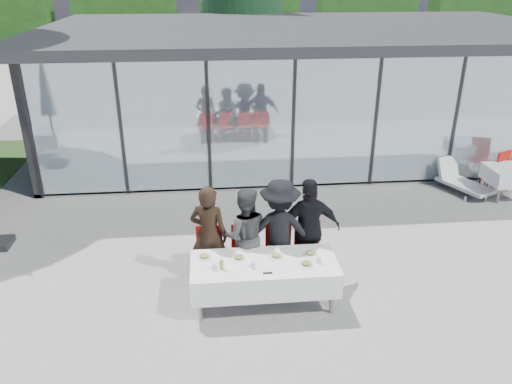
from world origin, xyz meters
The scene contains 23 objects.
ground centered at (0.00, 0.00, 0.00)m, with size 90.00×90.00×0.00m, color gray.
pavilion centered at (2.00, 8.16, 2.15)m, with size 14.80×8.80×3.44m.
treeline centered at (-2.00, 28.00, 2.20)m, with size 62.50×2.00×4.40m.
dining_table centered at (-0.14, -0.45, 0.54)m, with size 2.26×0.96×0.75m.
diner_a centered at (-0.97, 0.26, 0.87)m, with size 0.64×0.64×1.75m, color black.
diner_chair_a centered at (-0.97, 0.30, 0.54)m, with size 0.44×0.44×0.97m.
diner_b centered at (-0.38, 0.26, 0.84)m, with size 0.82×0.82×1.68m, color #444444.
diner_chair_b centered at (-0.38, 0.30, 0.54)m, with size 0.44×0.44×0.97m.
diner_c centered at (0.20, 0.26, 0.90)m, with size 1.16×1.16×1.80m, color black.
diner_chair_c centered at (0.20, 0.30, 0.54)m, with size 0.44×0.44×0.97m.
diner_d centered at (0.69, 0.26, 0.90)m, with size 1.05×1.05×1.80m, color black.
diner_chair_d centered at (0.69, 0.30, 0.54)m, with size 0.44×0.44×0.97m.
plate_a centered at (-1.05, -0.23, 0.78)m, with size 0.23×0.23×0.07m.
plate_b centered at (-0.52, -0.32, 0.78)m, with size 0.23×0.23×0.07m.
plate_c centered at (0.06, -0.32, 0.78)m, with size 0.23×0.23×0.07m.
plate_d centered at (0.62, -0.30, 0.78)m, with size 0.23×0.23×0.07m.
plate_extra centered at (0.49, -0.60, 0.78)m, with size 0.23×0.23×0.07m.
juice_bottle centered at (-0.79, -0.58, 0.83)m, with size 0.06×0.06×0.15m, color #89AB47.
drinking_glasses centered at (-0.18, -0.57, 0.80)m, with size 1.66×0.11×0.10m.
folded_eyeglasses centered at (-0.12, -0.76, 0.76)m, with size 0.14×0.03×0.01m, color black.
spare_table_right centered at (5.85, 3.02, 0.55)m, with size 0.86×0.86×0.74m.
spare_chair_b centered at (5.94, 3.57, 0.54)m, with size 0.58×0.58×0.97m.
lounger centered at (5.04, 3.55, 0.26)m, with size 1.10×1.46×0.72m.
Camera 1 is at (-0.90, -6.96, 4.85)m, focal length 35.00 mm.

